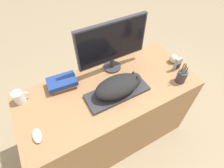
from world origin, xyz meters
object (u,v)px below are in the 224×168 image
phone (178,64)px  computer_mouse (37,136)px  monitor (112,44)px  pen_cup (182,76)px  keyboard (117,92)px  book_stack (62,83)px  cat (120,85)px  baseball (174,59)px  coffee_mug (19,97)px

phone → computer_mouse: bearing=-178.0°
monitor → pen_cup: (0.40, -0.40, -0.20)m
keyboard → pen_cup: bearing=-15.0°
keyboard → computer_mouse: computer_mouse is taller
keyboard → monitor: size_ratio=0.82×
keyboard → book_stack: bearing=140.8°
cat → baseball: (0.60, 0.07, -0.05)m
computer_mouse → cat: bearing=5.3°
keyboard → baseball: size_ratio=6.37×
cat → phone: 0.56m
book_stack → pen_cup: bearing=-25.9°
monitor → computer_mouse: bearing=-155.6°
keyboard → cat: bearing=0.0°
cat → monitor: monitor is taller
computer_mouse → monitor: bearing=24.4°
coffee_mug → phone: phone is taller
monitor → coffee_mug: size_ratio=5.33×
monitor → pen_cup: bearing=-45.2°
baseball → cat: bearing=-173.4°
keyboard → coffee_mug: bearing=156.7°
computer_mouse → pen_cup: bearing=-4.0°
pen_cup → book_stack: pen_cup is taller
cat → book_stack: (-0.35, 0.27, -0.05)m
computer_mouse → phone: phone is taller
cat → baseball: 0.60m
pen_cup → baseball: bearing=61.6°
coffee_mug → cat: bearing=-22.7°
pen_cup → baseball: size_ratio=2.64×
baseball → book_stack: 0.97m
pen_cup → baseball: pen_cup is taller
coffee_mug → baseball: coffee_mug is taller
keyboard → book_stack: 0.43m
coffee_mug → baseball: (1.26, -0.21, -0.01)m
baseball → phone: 0.10m
monitor → coffee_mug: bearing=179.1°
monitor → pen_cup: 0.60m
monitor → pen_cup: monitor is taller
coffee_mug → phone: (1.22, -0.29, 0.01)m
book_stack → keyboard: bearing=-39.2°
monitor → baseball: size_ratio=7.74×
keyboard → phone: size_ratio=4.03×
computer_mouse → baseball: baseball is taller
coffee_mug → pen_cup: size_ratio=0.55×
cat → baseball: cat is taller
monitor → book_stack: (-0.44, 0.00, -0.21)m
cat → pen_cup: (0.49, -0.14, -0.03)m
keyboard → computer_mouse: 0.61m
monitor → baseball: 0.59m
computer_mouse → coffee_mug: bearing=96.4°
book_stack → computer_mouse: bearing=-130.0°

